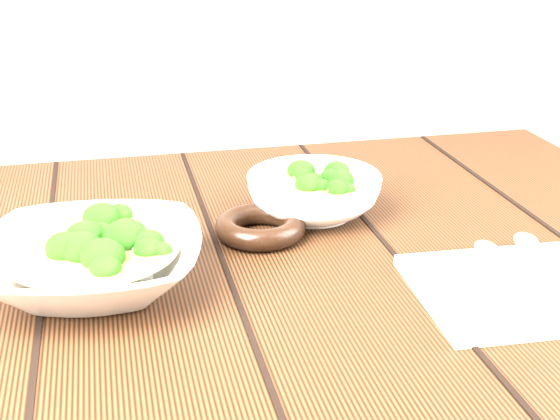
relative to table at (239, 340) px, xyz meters
name	(u,v)px	position (x,y,z in m)	size (l,w,h in m)	color
table	(239,340)	(0.00, 0.00, 0.00)	(1.20, 0.80, 0.75)	#3B1F10
soup_bowl_front	(92,261)	(-0.17, -0.05, 0.15)	(0.26, 0.26, 0.07)	silver
soup_bowl_back	(314,193)	(0.12, 0.10, 0.15)	(0.21, 0.21, 0.06)	silver
trivet	(260,227)	(0.04, 0.04, 0.13)	(0.11, 0.11, 0.03)	black
napkin	(523,289)	(0.28, -0.17, 0.13)	(0.22, 0.18, 0.01)	beige
spoon_left	(498,263)	(0.27, -0.12, 0.14)	(0.05, 0.19, 0.01)	#B3AE9E
spoon_right	(532,254)	(0.32, -0.11, 0.14)	(0.08, 0.18, 0.01)	#B3AE9E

